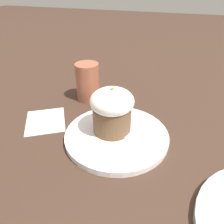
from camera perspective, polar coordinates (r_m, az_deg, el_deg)
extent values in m
plane|color=#3D281E|center=(0.51, 1.20, -6.77)|extent=(4.00, 4.00, 0.00)
cylinder|color=white|center=(0.51, 1.21, -6.17)|extent=(0.24, 0.24, 0.01)
cylinder|color=brown|center=(0.50, 0.00, -1.78)|extent=(0.09, 0.09, 0.06)
ellipsoid|color=white|center=(0.47, 0.00, 2.87)|extent=(0.10, 0.10, 0.06)
cone|color=orange|center=(0.47, 0.36, 6.26)|extent=(0.02, 0.01, 0.01)
sphere|color=green|center=(0.46, -0.03, 5.71)|extent=(0.01, 0.01, 0.01)
cube|color=silver|center=(0.50, 7.76, -6.25)|extent=(0.02, 0.07, 0.00)
ellipsoid|color=silver|center=(0.50, 1.94, -5.38)|extent=(0.04, 0.05, 0.01)
cylinder|color=#9E563D|center=(0.65, -6.37, 7.86)|extent=(0.07, 0.07, 0.11)
torus|color=#9E563D|center=(0.68, -5.10, 9.14)|extent=(0.05, 0.01, 0.05)
cube|color=white|center=(0.59, -16.99, -2.21)|extent=(0.15, 0.14, 0.00)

